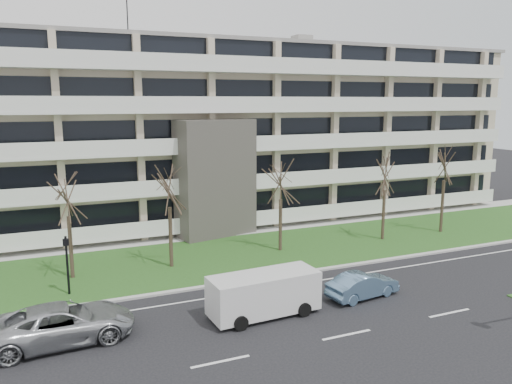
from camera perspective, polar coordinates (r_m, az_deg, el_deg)
name	(u,v)px	position (r m, az deg, el deg)	size (l,w,h in m)	color
ground	(347,335)	(23.71, 10.32, -15.77)	(160.00, 160.00, 0.00)	black
grass_verge	(242,254)	(34.49, -1.65, -7.09)	(90.00, 10.00, 0.06)	#264D19
curb	(272,277)	(30.12, 1.86, -9.67)	(90.00, 0.35, 0.12)	#B2B2AD
sidewalk	(216,234)	(39.46, -4.57, -4.85)	(90.00, 2.00, 0.08)	#B2B2AD
lane_edge_line	(283,286)	(28.88, 3.13, -10.70)	(90.00, 0.12, 0.01)	white
apartment_building	(190,133)	(44.69, -7.52, 6.74)	(60.50, 15.10, 18.75)	beige
silver_pickup	(63,323)	(23.95, -21.22, -13.82)	(2.81, 6.10, 1.69)	#AEB1B6
blue_sedan	(363,285)	(27.71, 12.10, -10.36)	(1.44, 4.12, 1.36)	#678EB3
white_van	(265,290)	(24.81, 1.06, -11.19)	(5.55, 2.49, 2.11)	silver
pedestrian_signal	(67,258)	(28.78, -20.81, -7.05)	(0.31, 0.24, 3.30)	black
tree_2	(67,191)	(30.67, -20.80, 0.06)	(3.38, 3.38, 6.76)	#382B21
tree_3	(169,183)	(31.11, -9.92, 0.97)	(3.46, 3.46, 6.92)	#382B21
tree_4	(281,179)	(34.20, 2.85, 1.49)	(3.29, 3.29, 6.57)	#382B21
tree_5	(385,170)	(38.15, 14.58, 2.39)	(3.41, 3.41, 6.83)	#382B21
tree_6	(445,160)	(41.73, 20.83, 3.47)	(3.76, 3.76, 7.52)	#382B21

